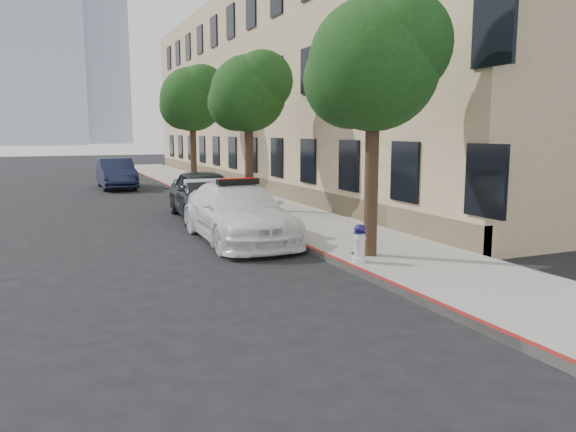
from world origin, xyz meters
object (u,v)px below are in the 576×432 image
(police_car, at_px, (238,212))
(traffic_cone, at_px, (362,240))
(fire_hydrant, at_px, (360,244))
(parked_car_far, at_px, (116,174))
(parked_car_mid, at_px, (205,194))

(police_car, distance_m, traffic_cone, 3.75)
(fire_hydrant, bearing_deg, parked_car_far, 74.67)
(parked_car_mid, relative_size, parked_car_far, 1.03)
(police_car, relative_size, parked_car_mid, 1.11)
(parked_car_mid, distance_m, fire_hydrant, 8.21)
(parked_car_mid, bearing_deg, fire_hydrant, -78.61)
(parked_car_far, height_order, fire_hydrant, parked_car_far)
(fire_hydrant, bearing_deg, traffic_cone, 32.05)
(police_car, height_order, traffic_cone, police_car)
(parked_car_far, bearing_deg, police_car, -85.49)
(fire_hydrant, height_order, traffic_cone, fire_hydrant)
(police_car, xyz_separation_m, traffic_cone, (1.82, -3.27, -0.29))
(parked_car_far, bearing_deg, fire_hydrant, -82.49)
(police_car, height_order, fire_hydrant, police_car)
(parked_car_mid, height_order, traffic_cone, parked_car_mid)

